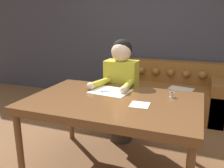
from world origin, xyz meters
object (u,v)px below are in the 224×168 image
object	(u,v)px
couch	(168,94)
scissors	(107,92)
thread_spool	(172,95)
person	(121,90)
dining_table	(113,106)

from	to	relation	value
couch	scissors	xyz separation A→B (m)	(-0.41, -1.60, 0.45)
couch	scissors	size ratio (longest dim) A/B	6.91
couch	thread_spool	bearing A→B (deg)	-81.97
person	scissors	bearing A→B (deg)	-91.03
dining_table	scissors	bearing A→B (deg)	125.25
person	thread_spool	distance (m)	0.73
dining_table	scissors	distance (m)	0.25
dining_table	person	bearing A→B (deg)	101.98
dining_table	thread_spool	world-z (taller)	thread_spool
person	couch	bearing A→B (deg)	70.91
person	thread_spool	size ratio (longest dim) A/B	27.43
thread_spool	dining_table	bearing A→B (deg)	-152.50
couch	person	world-z (taller)	person
dining_table	couch	distance (m)	1.86
person	thread_spool	world-z (taller)	person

